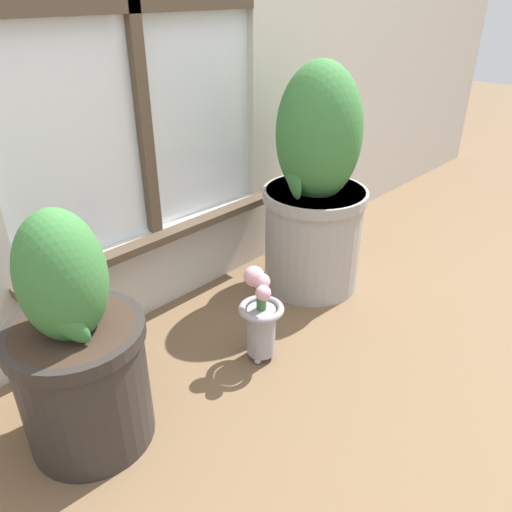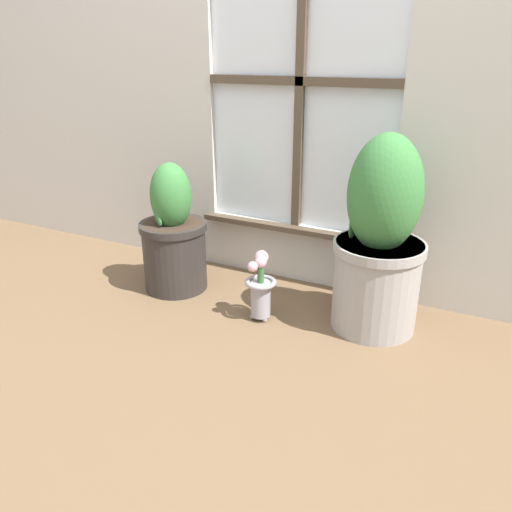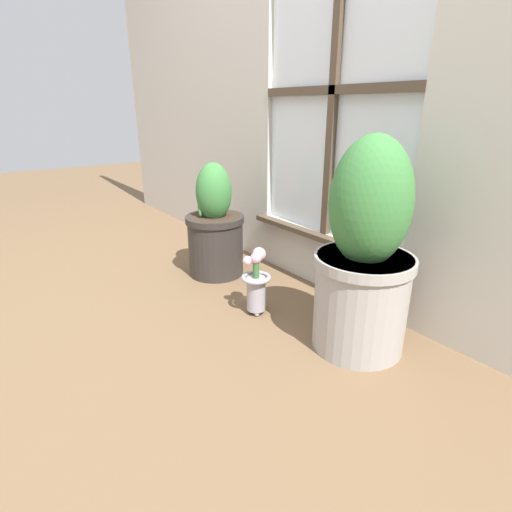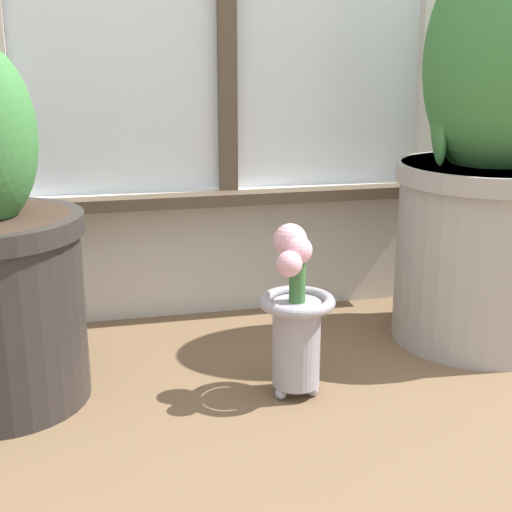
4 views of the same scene
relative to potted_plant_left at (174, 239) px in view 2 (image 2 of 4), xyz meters
name	(u,v)px [view 2 (image 2 of 4)]	position (x,y,z in m)	size (l,w,h in m)	color
ground_plane	(233,338)	(0.44, -0.27, -0.23)	(10.00, 10.00, 0.00)	brown
potted_plant_left	(174,239)	(0.00, 0.00, 0.00)	(0.29, 0.29, 0.57)	#2D2826
potted_plant_right	(379,245)	(0.88, 0.06, 0.10)	(0.34, 0.34, 0.74)	#9E9993
flower_vase	(260,287)	(0.47, -0.09, -0.10)	(0.12, 0.12, 0.29)	#99939E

